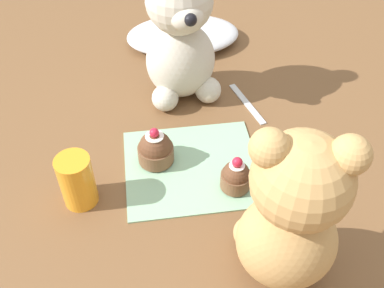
{
  "coord_description": "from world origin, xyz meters",
  "views": [
    {
      "loc": [
        -0.07,
        -0.5,
        0.56
      ],
      "look_at": [
        0.0,
        0.0,
        0.06
      ],
      "focal_mm": 42.0,
      "sensor_mm": 36.0,
      "label": 1
    }
  ],
  "objects_px": {
    "teddy_bear_tan": "(292,215)",
    "teaspoon": "(247,103)",
    "cupcake_near_cream_bear": "(156,149)",
    "cupcake_near_tan_bear": "(236,176)",
    "teddy_bear_cream": "(181,38)",
    "juice_glass": "(77,181)"
  },
  "relations": [
    {
      "from": "teddy_bear_cream",
      "to": "teaspoon",
      "type": "distance_m",
      "value": 0.18
    },
    {
      "from": "teddy_bear_cream",
      "to": "teddy_bear_tan",
      "type": "height_order",
      "value": "teddy_bear_cream"
    },
    {
      "from": "cupcake_near_cream_bear",
      "to": "juice_glass",
      "type": "distance_m",
      "value": 0.14
    },
    {
      "from": "cupcake_near_cream_bear",
      "to": "juice_glass",
      "type": "height_order",
      "value": "juice_glass"
    },
    {
      "from": "teddy_bear_cream",
      "to": "cupcake_near_tan_bear",
      "type": "distance_m",
      "value": 0.28
    },
    {
      "from": "teddy_bear_tan",
      "to": "teddy_bear_cream",
      "type": "bearing_deg",
      "value": -63.32
    },
    {
      "from": "juice_glass",
      "to": "teaspoon",
      "type": "height_order",
      "value": "juice_glass"
    },
    {
      "from": "teddy_bear_tan",
      "to": "teaspoon",
      "type": "distance_m",
      "value": 0.37
    },
    {
      "from": "teddy_bear_cream",
      "to": "teaspoon",
      "type": "relative_size",
      "value": 2.05
    },
    {
      "from": "teddy_bear_cream",
      "to": "juice_glass",
      "type": "distance_m",
      "value": 0.32
    },
    {
      "from": "cupcake_near_cream_bear",
      "to": "teaspoon",
      "type": "height_order",
      "value": "cupcake_near_cream_bear"
    },
    {
      "from": "cupcake_near_cream_bear",
      "to": "cupcake_near_tan_bear",
      "type": "distance_m",
      "value": 0.14
    },
    {
      "from": "cupcake_near_cream_bear",
      "to": "cupcake_near_tan_bear",
      "type": "relative_size",
      "value": 1.1
    },
    {
      "from": "cupcake_near_cream_bear",
      "to": "cupcake_near_tan_bear",
      "type": "bearing_deg",
      "value": -32.08
    },
    {
      "from": "teddy_bear_cream",
      "to": "juice_glass",
      "type": "bearing_deg",
      "value": -136.33
    },
    {
      "from": "cupcake_near_tan_bear",
      "to": "juice_glass",
      "type": "bearing_deg",
      "value": 177.54
    },
    {
      "from": "teddy_bear_cream",
      "to": "cupcake_near_tan_bear",
      "type": "bearing_deg",
      "value": -86.71
    },
    {
      "from": "teddy_bear_tan",
      "to": "cupcake_near_cream_bear",
      "type": "xyz_separation_m",
      "value": [
        -0.15,
        0.22,
        -0.09
      ]
    },
    {
      "from": "teddy_bear_cream",
      "to": "teaspoon",
      "type": "bearing_deg",
      "value": -32.1
    },
    {
      "from": "teddy_bear_cream",
      "to": "teaspoon",
      "type": "height_order",
      "value": "teddy_bear_cream"
    },
    {
      "from": "cupcake_near_cream_bear",
      "to": "juice_glass",
      "type": "xyz_separation_m",
      "value": [
        -0.12,
        -0.06,
        0.01
      ]
    },
    {
      "from": "teddy_bear_tan",
      "to": "juice_glass",
      "type": "relative_size",
      "value": 2.87
    }
  ]
}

